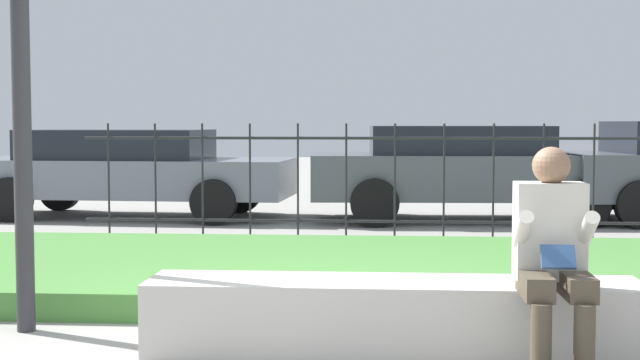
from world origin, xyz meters
TOP-DOWN VIEW (x-y plane):
  - ground_plane at (0.00, 0.00)m, footprint 60.00×60.00m
  - stone_bench at (0.22, 0.00)m, footprint 2.92×0.56m
  - person_seated_reader at (1.09, -0.31)m, footprint 0.42×0.73m
  - grass_berm at (0.00, 2.37)m, footprint 8.54×3.33m
  - iron_fence at (-0.00, 4.73)m, footprint 6.54×0.03m
  - car_parked_center at (1.32, 7.41)m, footprint 4.54×2.06m
  - car_parked_left at (-3.60, 7.49)m, footprint 4.77×2.06m

SIDE VIEW (x-z plane):
  - ground_plane at x=0.00m, z-range 0.00..0.00m
  - grass_berm at x=0.00m, z-range 0.00..0.20m
  - stone_bench at x=0.22m, z-range -0.03..0.43m
  - person_seated_reader at x=1.09m, z-range 0.06..1.31m
  - car_parked_left at x=-3.60m, z-range 0.06..1.33m
  - iron_fence at x=0.00m, z-range 0.03..1.41m
  - car_parked_center at x=1.32m, z-range 0.06..1.40m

